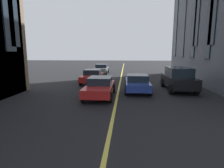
{
  "coord_description": "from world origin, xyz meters",
  "views": [
    {
      "loc": [
        7.81,
        -0.59,
        3.07
      ],
      "look_at": [
        16.95,
        0.11,
        1.48
      ],
      "focal_mm": 29.17,
      "sensor_mm": 36.0,
      "label": 1
    }
  ],
  "objects_px": {
    "car_grey_parked_b": "(101,69)",
    "car_red_trailing": "(100,87)",
    "car_red_mid": "(92,76)",
    "car_blue_oncoming": "(137,83)",
    "car_black_parked_a": "(178,79)"
  },
  "relations": [
    {
      "from": "car_blue_oncoming",
      "to": "car_red_trailing",
      "type": "xyz_separation_m",
      "value": [
        -1.93,
        2.72,
        0.0
      ]
    },
    {
      "from": "car_blue_oncoming",
      "to": "car_red_mid",
      "type": "height_order",
      "value": "same"
    },
    {
      "from": "car_black_parked_a",
      "to": "car_grey_parked_b",
      "type": "bearing_deg",
      "value": 34.31
    },
    {
      "from": "car_black_parked_a",
      "to": "car_blue_oncoming",
      "type": "height_order",
      "value": "car_black_parked_a"
    },
    {
      "from": "car_black_parked_a",
      "to": "car_grey_parked_b",
      "type": "relative_size",
      "value": 1.07
    },
    {
      "from": "car_black_parked_a",
      "to": "car_grey_parked_b",
      "type": "xyz_separation_m",
      "value": [
        11.62,
        7.93,
        -0.27
      ]
    },
    {
      "from": "car_black_parked_a",
      "to": "car_red_mid",
      "type": "xyz_separation_m",
      "value": [
        3.07,
        7.71,
        -0.27
      ]
    },
    {
      "from": "car_red_mid",
      "to": "car_blue_oncoming",
      "type": "bearing_deg",
      "value": -131.63
    },
    {
      "from": "car_grey_parked_b",
      "to": "car_red_mid",
      "type": "distance_m",
      "value": 8.56
    },
    {
      "from": "car_grey_parked_b",
      "to": "car_red_trailing",
      "type": "distance_m",
      "value": 14.43
    },
    {
      "from": "car_grey_parked_b",
      "to": "car_red_mid",
      "type": "xyz_separation_m",
      "value": [
        -8.56,
        -0.23,
        0.0
      ]
    },
    {
      "from": "car_black_parked_a",
      "to": "car_blue_oncoming",
      "type": "bearing_deg",
      "value": 102.66
    },
    {
      "from": "car_blue_oncoming",
      "to": "car_red_trailing",
      "type": "height_order",
      "value": "same"
    },
    {
      "from": "car_grey_parked_b",
      "to": "car_red_trailing",
      "type": "height_order",
      "value": "same"
    },
    {
      "from": "car_blue_oncoming",
      "to": "car_black_parked_a",
      "type": "bearing_deg",
      "value": -77.34
    }
  ]
}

